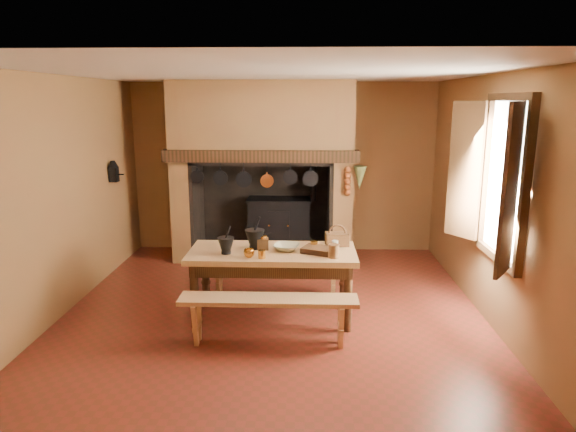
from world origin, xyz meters
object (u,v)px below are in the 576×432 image
object	(u,v)px
wicker_basket	(337,238)
iron_range	(280,225)
bench_front	(268,309)
work_table	(273,261)
coffee_grinder	(263,243)
mixing_bowl	(287,247)

from	to	relation	value
wicker_basket	iron_range	bearing A→B (deg)	103.01
iron_range	wicker_basket	size ratio (longest dim) A/B	5.65
bench_front	iron_range	bearing A→B (deg)	90.86
work_table	wicker_basket	xyz separation A→B (m)	(0.75, 0.25, 0.21)
bench_front	coffee_grinder	xyz separation A→B (m)	(-0.11, 0.72, 0.51)
mixing_bowl	coffee_grinder	bearing A→B (deg)	171.48
work_table	wicker_basket	distance (m)	0.82
iron_range	coffee_grinder	world-z (taller)	iron_range
iron_range	bench_front	bearing A→B (deg)	-89.14
coffee_grinder	mixing_bowl	size ratio (longest dim) A/B	0.68
wicker_basket	bench_front	bearing A→B (deg)	-135.21
iron_range	work_table	size ratio (longest dim) A/B	0.84
bench_front	coffee_grinder	world-z (taller)	coffee_grinder
bench_front	wicker_basket	world-z (taller)	wicker_basket
work_table	mixing_bowl	world-z (taller)	mixing_bowl
coffee_grinder	iron_range	bearing A→B (deg)	83.26
coffee_grinder	wicker_basket	world-z (taller)	wicker_basket
wicker_basket	work_table	bearing A→B (deg)	-167.63
work_table	bench_front	world-z (taller)	work_table
wicker_basket	coffee_grinder	bearing A→B (deg)	-173.38
bench_front	mixing_bowl	bearing A→B (deg)	76.70
work_table	bench_front	size ratio (longest dim) A/B	1.03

